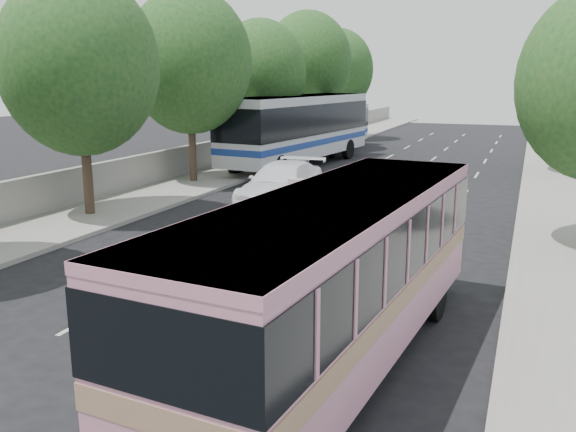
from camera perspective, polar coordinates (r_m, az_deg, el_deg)
The scene contains 15 objects.
ground at distance 14.80m, azimuth -7.09°, elevation -7.64°, with size 120.00×120.00×0.00m, color black.
sidewalk_left at distance 35.92m, azimuth -3.69°, elevation 4.68°, with size 4.00×90.00×0.15m, color #9E998E.
sidewalk_right at distance 32.56m, azimuth 24.50°, elevation 2.67°, with size 4.00×90.00×0.12m, color #9E998E.
low_wall at distance 36.62m, azimuth -6.27°, elevation 6.08°, with size 0.30×90.00×1.50m, color #9E998E.
tree_left_b at distance 23.61m, azimuth -18.93°, elevation 13.77°, with size 5.70×5.70×8.88m.
tree_left_c at distance 30.28m, azimuth -9.15°, elevation 14.51°, with size 6.00×6.00×9.35m.
tree_left_d at distance 37.34m, azimuth -2.54°, elevation 13.55°, with size 5.52×5.52×8.60m.
tree_left_e at distance 44.74m, azimuth 1.91°, elevation 14.46°, with size 6.30×6.30×9.82m.
tree_left_f at distance 52.38m, azimuth 4.76°, elevation 13.72°, with size 5.88×5.88×9.16m.
pink_bus at distance 10.82m, azimuth 4.69°, elevation -4.29°, with size 3.38×10.14×3.18m.
pink_taxi at distance 22.18m, azimuth 0.72°, elevation 1.25°, with size 1.66×4.12×1.40m, color #F31551.
white_pickup at distance 25.12m, azimuth -0.58°, elevation 2.99°, with size 2.42×5.94×1.72m, color white.
tour_coach_front at distance 36.27m, azimuth 1.06°, elevation 8.60°, with size 4.56×14.02×4.12m.
tour_coach_rear at distance 43.97m, azimuth 4.41°, elevation 8.56°, with size 2.45×10.63×3.17m.
taxi_roof_sign at distance 22.04m, azimuth 0.72°, elevation 3.27°, with size 0.55×0.18×0.18m, color silver.
Camera 1 is at (6.78, -12.11, 5.15)m, focal length 38.00 mm.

